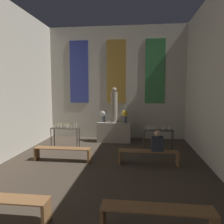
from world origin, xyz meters
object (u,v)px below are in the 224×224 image
(candle_rack_left, at_px, (65,131))
(person_seated, at_px, (157,142))
(flower_vase_left, at_px, (104,114))
(pew_back_right, at_px, (148,154))
(statue, at_px, (114,106))
(pew_second_right, at_px, (157,215))
(altar, at_px, (114,132))
(candle_rack_right, at_px, (158,133))
(flower_vase_right, at_px, (125,115))
(pew_back_left, at_px, (62,151))

(candle_rack_left, xyz_separation_m, person_seated, (3.52, -1.56, 0.03))
(flower_vase_left, relative_size, pew_back_right, 0.29)
(statue, height_order, pew_second_right, statue)
(altar, xyz_separation_m, flower_vase_left, (-0.48, 0.00, 0.79))
(altar, relative_size, candle_rack_right, 1.32)
(flower_vase_right, distance_m, pew_second_right, 6.33)
(altar, xyz_separation_m, person_seated, (1.68, -2.84, 0.28))
(flower_vase_left, height_order, candle_rack_left, flower_vase_left)
(candle_rack_left, xyz_separation_m, pew_back_right, (3.25, -1.56, -0.38))
(pew_back_left, bearing_deg, altar, 63.63)
(candle_rack_left, bearing_deg, statue, 34.81)
(statue, relative_size, candle_rack_left, 1.38)
(flower_vase_left, relative_size, pew_back_left, 0.29)
(flower_vase_right, height_order, person_seated, flower_vase_right)
(flower_vase_left, distance_m, candle_rack_left, 1.95)
(pew_second_right, relative_size, person_seated, 2.83)
(candle_rack_left, distance_m, pew_second_right, 5.90)
(candle_rack_left, relative_size, pew_back_right, 0.60)
(candle_rack_left, xyz_separation_m, candle_rack_right, (3.68, -0.00, 0.00))
(statue, bearing_deg, candle_rack_right, -34.97)
(pew_second_right, bearing_deg, flower_vase_right, 98.49)
(statue, relative_size, flower_vase_left, 2.84)
(pew_back_right, bearing_deg, candle_rack_left, 154.43)
(flower_vase_left, relative_size, candle_rack_right, 0.49)
(statue, bearing_deg, pew_back_left, -116.37)
(statue, distance_m, person_seated, 3.42)
(pew_back_right, relative_size, person_seated, 2.83)
(altar, distance_m, person_seated, 3.31)
(pew_second_right, height_order, pew_back_left, same)
(candle_rack_right, xyz_separation_m, pew_back_left, (-3.24, -1.56, -0.38))
(pew_second_right, height_order, pew_back_right, same)
(statue, xyz_separation_m, candle_rack_right, (1.84, -1.28, -0.93))
(candle_rack_right, xyz_separation_m, pew_second_right, (-0.43, -4.91, -0.38))
(candle_rack_left, bearing_deg, candle_rack_right, -0.02)
(altar, relative_size, pew_back_left, 0.80)
(pew_back_right, bearing_deg, altar, 116.37)
(flower_vase_left, bearing_deg, flower_vase_right, 0.00)
(flower_vase_left, height_order, flower_vase_right, same)
(altar, relative_size, pew_back_right, 0.80)
(candle_rack_left, distance_m, person_seated, 3.85)
(person_seated, bearing_deg, candle_rack_right, 84.20)
(altar, bearing_deg, pew_back_right, -63.63)
(pew_back_left, bearing_deg, pew_second_right, -49.96)
(pew_back_right, bearing_deg, flower_vase_right, 108.02)
(candle_rack_right, distance_m, person_seated, 1.56)
(altar, bearing_deg, flower_vase_right, 0.00)
(flower_vase_left, bearing_deg, statue, 0.00)
(candle_rack_right, distance_m, pew_back_right, 1.66)
(altar, relative_size, flower_vase_right, 2.72)
(altar, relative_size, pew_second_right, 0.80)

